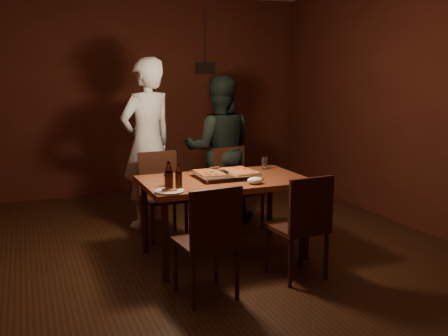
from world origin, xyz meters
name	(u,v)px	position (x,y,z in m)	size (l,w,h in m)	color
room_shell	(205,109)	(0.00, 0.00, 1.40)	(6.00, 6.00, 6.00)	#3C1C10
dining_table	(224,186)	(0.21, 0.08, 0.68)	(1.50, 0.90, 0.75)	brown
chair_far_left	(161,186)	(-0.18, 0.89, 0.54)	(0.44, 0.44, 0.49)	#38190F
chair_far_right	(235,180)	(0.66, 0.89, 0.54)	(0.52, 0.52, 0.49)	#38190F
chair_near_left	(210,232)	(-0.24, -0.75, 0.54)	(0.46, 0.46, 0.49)	#38190F
chair_near_right	(303,218)	(0.61, -0.67, 0.54)	(0.46, 0.46, 0.49)	#38190F
pizza_tray	(225,175)	(0.23, 0.12, 0.77)	(0.55, 0.45, 0.05)	silver
pizza_meat	(210,172)	(0.09, 0.13, 0.81)	(0.22, 0.34, 0.02)	maroon
pizza_cheese	(240,171)	(0.38, 0.11, 0.81)	(0.25, 0.40, 0.02)	gold
spatula	(225,171)	(0.23, 0.13, 0.81)	(0.09, 0.24, 0.04)	silver
beer_bottle_a	(169,177)	(-0.40, -0.23, 0.88)	(0.07, 0.07, 0.25)	black
beer_bottle_b	(179,177)	(-0.31, -0.18, 0.86)	(0.06, 0.06, 0.22)	black
water_glass_left	(168,179)	(-0.35, -0.01, 0.81)	(0.07, 0.07, 0.11)	silver
water_glass_right	(265,163)	(0.77, 0.36, 0.81)	(0.06, 0.06, 0.12)	silver
plate_slice	(169,191)	(-0.41, -0.25, 0.76)	(0.24, 0.24, 0.03)	white
napkin	(255,180)	(0.38, -0.23, 0.78)	(0.15, 0.11, 0.06)	white
diner_white	(147,144)	(-0.22, 1.31, 0.94)	(0.69, 0.45, 1.88)	silver
diner_dark	(219,149)	(0.61, 1.24, 0.84)	(0.82, 0.64, 1.69)	black
pendant_lamp	(205,67)	(0.00, 0.00, 1.76)	(0.18, 0.18, 1.10)	black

